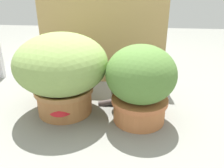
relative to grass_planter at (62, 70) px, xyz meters
The scene contains 6 objects.
ground_plane 0.33m from the grass_planter, 31.75° to the right, with size 6.00×6.00×0.00m, color gray.
cardboard_backdrop 0.51m from the grass_planter, 72.74° to the left, with size 0.90×0.03×0.74m, color tan.
grass_planter is the anchor object (origin of this frame).
leafy_planter 0.43m from the grass_planter, ahead, with size 0.36×0.36×0.41m.
cat 0.44m from the grass_planter, 10.34° to the left, with size 0.39×0.20×0.32m.
mushroom_ornament_red 0.20m from the grass_planter, 83.09° to the right, with size 0.12×0.12×0.12m.
Camera 1 is at (0.21, -1.00, 0.68)m, focal length 36.39 mm.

